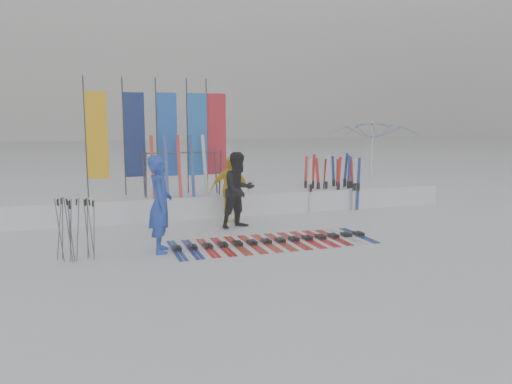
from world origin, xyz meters
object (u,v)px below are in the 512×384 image
object	(u,v)px
person_blue	(160,204)
ski_row	(273,241)
person_black	(239,190)
ski_rack	(182,167)
person_yellow	(230,189)
tent_canopy	(373,160)

from	to	relation	value
person_blue	ski_row	world-z (taller)	person_blue
person_black	ski_rack	distance (m)	2.11
ski_row	person_blue	bearing A→B (deg)	179.74
ski_row	ski_rack	size ratio (longest dim) A/B	2.15
person_yellow	ski_rack	bearing A→B (deg)	147.30
person_yellow	ski_rack	distance (m)	1.55
person_black	tent_canopy	bearing A→B (deg)	3.21
person_blue	person_black	size ratio (longest dim) A/B	1.05
person_black	tent_canopy	xyz separation A→B (m)	(5.31, 2.47, 0.41)
ski_rack	tent_canopy	bearing A→B (deg)	6.40
tent_canopy	ski_row	size ratio (longest dim) A/B	0.68
person_yellow	ski_rack	world-z (taller)	ski_rack
person_black	tent_canopy	distance (m)	5.87
person_blue	person_black	xyz separation A→B (m)	(2.17, 1.73, -0.05)
tent_canopy	ski_row	bearing A→B (deg)	-140.22
person_black	ski_rack	world-z (taller)	person_black
tent_canopy	ski_rack	xyz separation A→B (m)	(-6.39, -0.72, 0.03)
person_yellow	ski_row	xyz separation A→B (m)	(0.27, -2.50, -0.83)
person_yellow	tent_canopy	size ratio (longest dim) A/B	0.57
person_black	person_yellow	xyz separation A→B (m)	(-0.02, 0.76, -0.08)
person_blue	person_yellow	size ratio (longest dim) A/B	1.15
person_yellow	tent_canopy	bearing A→B (deg)	28.38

